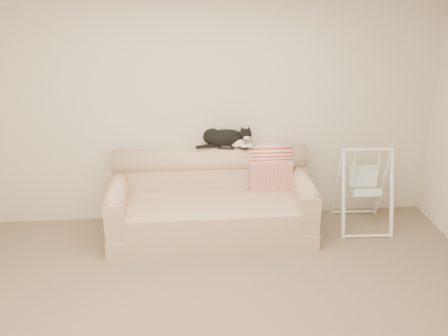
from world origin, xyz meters
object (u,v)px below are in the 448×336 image
object	(u,v)px
sofa	(211,202)
baby_swing	(364,187)
remote_b	(241,147)
tuxedo_cat	(226,138)
remote_a	(226,147)

from	to	relation	value
sofa	baby_swing	size ratio (longest dim) A/B	2.32
sofa	remote_b	xyz separation A→B (m)	(0.35, 0.23, 0.56)
remote_b	baby_swing	world-z (taller)	baby_swing
tuxedo_cat	baby_swing	distance (m)	1.64
remote_a	remote_b	size ratio (longest dim) A/B	1.17
sofa	remote_a	world-z (taller)	remote_a
sofa	remote_a	size ratio (longest dim) A/B	11.83
tuxedo_cat	remote_b	bearing A→B (deg)	-6.40
sofa	tuxedo_cat	distance (m)	0.73
remote_a	tuxedo_cat	xyz separation A→B (m)	(0.00, 0.03, 0.10)
remote_a	remote_b	distance (m)	0.17
sofa	remote_b	size ratio (longest dim) A/B	13.89
sofa	tuxedo_cat	xyz separation A→B (m)	(0.18, 0.25, 0.66)
tuxedo_cat	remote_a	bearing A→B (deg)	-92.04
sofa	tuxedo_cat	bearing A→B (deg)	53.82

